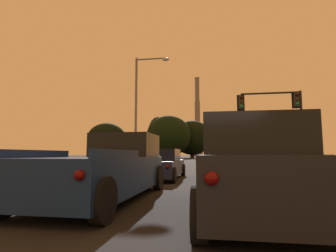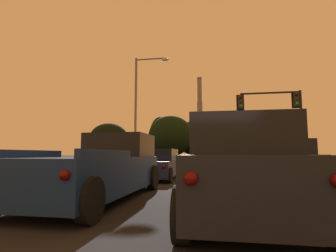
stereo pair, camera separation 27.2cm
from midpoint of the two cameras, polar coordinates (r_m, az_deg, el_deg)
name	(u,v)px [view 2 (the right image)]	position (r m, az deg, el deg)	size (l,w,h in m)	color
suv_center_lane_second	(239,168)	(5.58, 16.58, -8.72)	(2.13, 4.92, 1.86)	black
pickup_truck_left_lane_second	(101,168)	(7.37, -13.31, -8.86)	(2.25, 5.53, 1.82)	navy
sedan_left_lane_front	(158,165)	(12.88, -1.54, -8.41)	(1.99, 4.71, 1.43)	#232328
suv_right_lane_front	(288,160)	(13.90, 25.21, -6.72)	(2.20, 4.94, 1.86)	navy
traffic_light_overhead_right	(279,110)	(21.29, 23.39, 3.28)	(4.79, 0.50, 5.89)	black
street_lamp	(140,101)	(22.60, -5.68, 5.53)	(3.00, 0.36, 9.53)	slate
smokestack	(200,125)	(161.09, 7.02, 0.27)	(5.99, 5.99, 48.78)	slate
treeline_center_left	(194,138)	(87.56, 5.78, -2.56)	(12.79, 11.52, 12.38)	black
treeline_far_right	(109,139)	(93.13, -12.65, -2.72)	(13.42, 12.08, 11.98)	black
treeline_center_right	(171,136)	(82.18, 0.64, -2.16)	(13.89, 12.50, 13.36)	black
treeline_far_left	(160,135)	(92.64, -1.70, -1.97)	(7.28, 6.55, 14.43)	black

